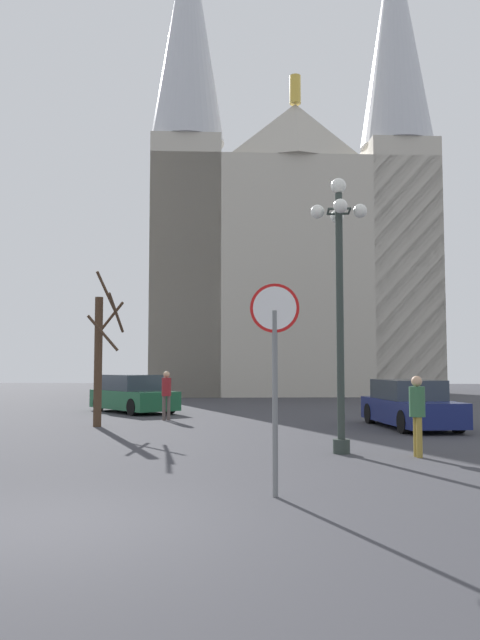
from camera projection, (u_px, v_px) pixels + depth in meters
name	position (u px, v px, depth m)	size (l,w,h in m)	color
ground_plane	(46.00, 529.00, 7.15)	(120.00, 120.00, 0.00)	#38383D
cathedral	(289.00, 243.00, 42.12)	(19.06, 13.22, 31.79)	#BCB5A5
stop_sign	(275.00, 349.00, 9.03)	(0.71, 0.08, 3.04)	slate
street_lamp	(340.00, 282.00, 13.55)	(1.22, 1.22, 5.94)	#2D3833
bare_tree	(100.00, 354.00, 19.32)	(1.05, 1.42, 4.73)	#473323
parked_car_near_navy	(410.00, 405.00, 18.92)	(2.49, 4.74, 1.43)	navy
parked_car_far_green	(133.00, 395.00, 25.13)	(4.23, 4.40, 1.50)	#1E5B38
pedestrian_walking	(417.00, 408.00, 12.82)	(0.32, 0.32, 1.65)	olive
pedestrian_standing	(166.00, 391.00, 21.54)	(0.32, 0.32, 1.67)	#594C47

